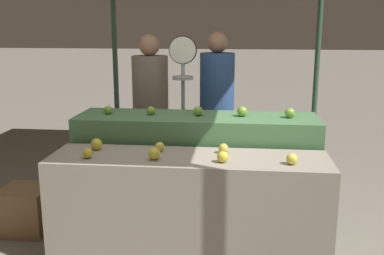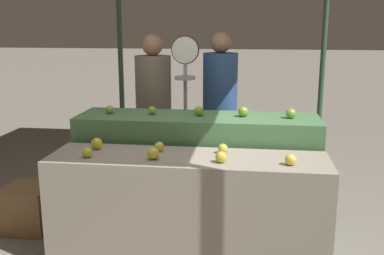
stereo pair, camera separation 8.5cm
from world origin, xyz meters
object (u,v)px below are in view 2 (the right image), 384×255
object	(u,v)px
person_vendor_at_scale	(154,103)
person_customer_left	(220,100)
produce_scale	(185,84)
wooden_crate_side	(29,208)

from	to	relation	value
person_vendor_at_scale	person_customer_left	xyz separation A→B (m)	(0.69, 0.15, 0.02)
produce_scale	wooden_crate_side	world-z (taller)	produce_scale
person_customer_left	produce_scale	bearing A→B (deg)	33.20
person_customer_left	wooden_crate_side	xyz separation A→B (m)	(-1.58, -1.29, -0.78)
produce_scale	person_customer_left	xyz separation A→B (m)	(0.31, 0.45, -0.23)
produce_scale	wooden_crate_side	distance (m)	1.83
person_vendor_at_scale	wooden_crate_side	xyz separation A→B (m)	(-0.89, -1.13, -0.76)
person_customer_left	wooden_crate_side	distance (m)	2.19
produce_scale	person_customer_left	size ratio (longest dim) A/B	0.98
produce_scale	person_vendor_at_scale	world-z (taller)	person_vendor_at_scale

